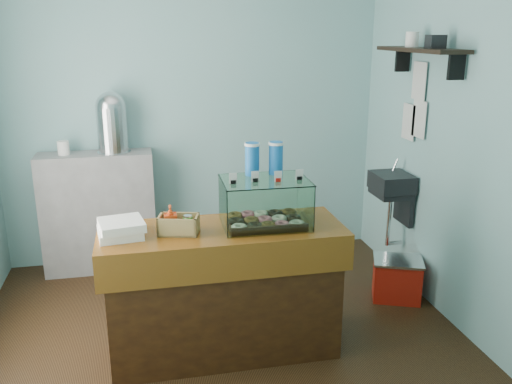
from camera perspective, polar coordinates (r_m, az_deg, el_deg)
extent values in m
plane|color=black|center=(4.17, -3.88, -14.30)|extent=(3.50, 3.50, 0.00)
cube|color=#81BABD|center=(5.12, -6.67, 8.24)|extent=(3.50, 0.04, 2.80)
cube|color=#81BABD|center=(2.22, 1.09, -2.83)|extent=(3.50, 0.04, 2.80)
cube|color=#81BABD|center=(4.25, 19.88, 5.64)|extent=(0.04, 3.00, 2.80)
cube|color=black|center=(4.75, 14.11, 1.00)|extent=(0.30, 0.35, 0.15)
cube|color=black|center=(4.86, 15.32, -1.19)|extent=(0.04, 0.30, 0.35)
cylinder|color=silver|center=(4.83, 14.44, 2.73)|extent=(0.02, 0.02, 0.12)
cylinder|color=silver|center=(4.85, 13.82, -2.99)|extent=(0.04, 0.04, 0.45)
cube|color=black|center=(4.37, 16.91, 14.13)|extent=(0.25, 1.00, 0.03)
cube|color=black|center=(4.06, 20.35, 12.26)|extent=(0.12, 0.03, 0.18)
cube|color=black|center=(4.76, 15.17, 13.21)|extent=(0.12, 0.03, 0.18)
cube|color=silver|center=(4.61, 16.79, 7.35)|extent=(0.01, 0.21, 0.30)
cube|color=silver|center=(4.77, 15.76, 7.11)|extent=(0.01, 0.21, 0.30)
cube|color=silver|center=(4.62, 16.80, 11.13)|extent=(0.01, 0.21, 0.30)
cube|color=#45240D|center=(3.74, -3.43, -10.73)|extent=(1.50, 0.56, 0.84)
cube|color=#4F2B0A|center=(3.56, -3.56, -4.29)|extent=(1.60, 0.60, 0.06)
cube|color=#4F2B0A|center=(3.35, -2.79, -7.88)|extent=(1.60, 0.04, 0.18)
cube|color=#99999B|center=(5.13, -16.19, -2.08)|extent=(1.00, 0.32, 1.10)
cube|color=#361F10|center=(3.61, 0.94, -3.29)|extent=(0.51, 0.37, 0.02)
torus|color=beige|center=(3.46, -1.76, -3.72)|extent=(0.10, 0.10, 0.03)
torus|color=black|center=(3.47, -0.20, -3.62)|extent=(0.10, 0.10, 0.03)
torus|color=brown|center=(3.49, 1.34, -3.52)|extent=(0.10, 0.10, 0.03)
torus|color=#E06976|center=(3.51, 2.86, -3.42)|extent=(0.10, 0.10, 0.03)
torus|color=beige|center=(3.53, 4.36, -3.31)|extent=(0.10, 0.10, 0.03)
torus|color=black|center=(3.57, -2.06, -3.07)|extent=(0.10, 0.10, 0.03)
torus|color=brown|center=(3.58, -0.55, -2.98)|extent=(0.10, 0.10, 0.03)
torus|color=#E06976|center=(3.60, 0.94, -2.88)|extent=(0.10, 0.10, 0.03)
torus|color=beige|center=(3.62, 2.42, -2.79)|extent=(0.10, 0.10, 0.03)
torus|color=black|center=(3.64, 3.88, -2.69)|extent=(0.10, 0.10, 0.03)
torus|color=brown|center=(3.68, -2.34, -2.46)|extent=(0.10, 0.10, 0.03)
torus|color=#E06976|center=(3.69, -0.88, -2.37)|extent=(0.10, 0.10, 0.03)
torus|color=beige|center=(3.71, 0.57, -2.28)|extent=(0.10, 0.10, 0.03)
torus|color=black|center=(3.73, 2.01, -2.19)|extent=(0.10, 0.10, 0.03)
torus|color=brown|center=(3.75, 3.43, -2.10)|extent=(0.10, 0.10, 0.03)
cube|color=white|center=(3.37, 1.65, -2.18)|extent=(0.56, 0.02, 0.30)
cube|color=white|center=(3.75, 0.32, -0.21)|extent=(0.56, 0.02, 0.30)
cube|color=white|center=(3.52, -3.49, -1.40)|extent=(0.02, 0.40, 0.30)
cube|color=white|center=(3.63, 5.26, -0.88)|extent=(0.02, 0.40, 0.30)
cube|color=white|center=(3.52, 0.96, 1.26)|extent=(0.58, 0.43, 0.01)
cube|color=silver|center=(3.42, -2.44, 1.47)|extent=(0.05, 0.01, 0.07)
cube|color=black|center=(3.43, -2.44, 1.10)|extent=(0.03, 0.02, 0.02)
cube|color=silver|center=(3.45, -0.05, 1.59)|extent=(0.05, 0.01, 0.07)
cube|color=black|center=(3.45, -0.05, 1.22)|extent=(0.03, 0.02, 0.02)
cube|color=silver|center=(3.48, 2.31, 1.70)|extent=(0.05, 0.01, 0.07)
cube|color=#B1160E|center=(3.48, 2.30, 1.34)|extent=(0.03, 0.02, 0.02)
cube|color=silver|center=(3.51, 4.62, 1.82)|extent=(0.05, 0.01, 0.07)
cube|color=black|center=(3.52, 4.61, 1.45)|extent=(0.03, 0.02, 0.02)
cylinder|color=blue|center=(3.60, -0.41, 3.49)|extent=(0.09, 0.09, 0.22)
cylinder|color=white|center=(3.58, -0.41, 5.05)|extent=(0.10, 0.10, 0.02)
cylinder|color=blue|center=(3.64, 2.11, 3.60)|extent=(0.09, 0.09, 0.22)
cylinder|color=white|center=(3.62, 2.13, 5.14)|extent=(0.10, 0.10, 0.02)
cube|color=tan|center=(3.49, -8.11, -4.25)|extent=(0.28, 0.21, 0.01)
cube|color=tan|center=(3.41, -8.36, -3.81)|extent=(0.25, 0.08, 0.12)
cube|color=tan|center=(3.53, -7.95, -3.04)|extent=(0.25, 0.08, 0.12)
cube|color=tan|center=(3.49, -10.05, -3.37)|extent=(0.05, 0.15, 0.12)
cube|color=tan|center=(3.45, -6.22, -3.46)|extent=(0.05, 0.15, 0.12)
imported|color=#CF4013|center=(3.47, -8.99, -2.78)|extent=(0.10, 0.10, 0.18)
cylinder|color=#368724|center=(3.46, -7.17, -3.41)|extent=(0.06, 0.06, 0.10)
cylinder|color=silver|center=(3.44, -7.21, -2.55)|extent=(0.05, 0.05, 0.01)
cube|color=white|center=(3.50, -14.11, -4.15)|extent=(0.30, 0.30, 0.05)
cube|color=white|center=(3.48, -13.99, -3.37)|extent=(0.31, 0.31, 0.05)
cylinder|color=silver|center=(4.98, -14.72, 4.11)|extent=(0.29, 0.29, 0.01)
cylinder|color=silver|center=(4.94, -14.89, 6.40)|extent=(0.26, 0.26, 0.39)
sphere|color=silver|center=(4.91, -15.06, 8.67)|extent=(0.26, 0.26, 0.26)
cube|color=#B31A0E|center=(4.67, 14.60, -8.95)|extent=(0.45, 0.40, 0.33)
cube|color=silver|center=(4.60, 14.76, -6.99)|extent=(0.48, 0.43, 0.02)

